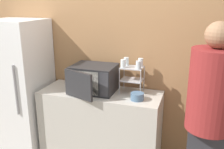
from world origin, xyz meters
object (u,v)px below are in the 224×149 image
object	(u,v)px
glass_back_right	(141,62)
refrigerator	(21,86)
glass_front_right	(139,65)
microwave	(93,79)
bowl	(137,97)
person	(210,110)
dish_rack	(132,74)
glass_back_left	(126,61)
glass_front_left	(123,64)

from	to	relation	value
glass_back_right	refrigerator	xyz separation A→B (m)	(-1.53, -0.21, -0.39)
glass_front_right	refrigerator	distance (m)	1.59
microwave	bowl	distance (m)	0.58
glass_front_right	bowl	bearing A→B (deg)	-79.41
refrigerator	person	bearing A→B (deg)	-7.40
glass_front_right	glass_back_right	bearing A→B (deg)	92.16
glass_back_right	person	world-z (taller)	person
dish_rack	person	world-z (taller)	person
glass_back_left	dish_rack	bearing A→B (deg)	-33.50
glass_back_right	bowl	size ratio (longest dim) A/B	0.63
glass_front_right	glass_back_left	distance (m)	0.21
dish_rack	glass_front_left	size ratio (longest dim) A/B	3.38
glass_front_right	glass_back_left	bearing A→B (deg)	144.41
microwave	person	size ratio (longest dim) A/B	0.32
microwave	glass_front_right	bearing A→B (deg)	3.90
glass_back_right	refrigerator	world-z (taller)	refrigerator
microwave	glass_back_left	world-z (taller)	glass_back_left
dish_rack	glass_front_right	distance (m)	0.17
microwave	glass_front_left	world-z (taller)	glass_front_left
glass_back_left	person	bearing A→B (deg)	-28.58
bowl	glass_back_left	bearing A→B (deg)	127.22
glass_front_left	refrigerator	size ratio (longest dim) A/B	0.05
glass_back_right	glass_back_left	bearing A→B (deg)	-177.54
glass_front_left	glass_back_right	bearing A→B (deg)	36.07
microwave	glass_back_left	xyz separation A→B (m)	(0.35, 0.16, 0.20)
person	glass_front_left	bearing A→B (deg)	157.47
microwave	glass_back_left	size ratio (longest dim) A/B	6.10
microwave	refrigerator	world-z (taller)	refrigerator
glass_front_left	glass_back_left	size ratio (longest dim) A/B	1.00
glass_front_left	glass_back_left	bearing A→B (deg)	88.15
glass_front_right	bowl	distance (m)	0.35
glass_back_right	glass_back_left	xyz separation A→B (m)	(-0.17, -0.01, 0.00)
glass_front_right	microwave	bearing A→B (deg)	-176.10
glass_back_right	dish_rack	bearing A→B (deg)	-141.53
person	dish_rack	bearing A→B (deg)	151.96
microwave	glass_front_left	size ratio (longest dim) A/B	6.10
glass_front_left	bowl	bearing A→B (deg)	-35.36
dish_rack	bowl	distance (m)	0.30
glass_back_right	person	xyz separation A→B (m)	(0.75, -0.51, -0.27)
glass_back_right	glass_front_right	size ratio (longest dim) A/B	1.00
microwave	glass_back_left	bearing A→B (deg)	24.36
glass_back_right	glass_front_right	distance (m)	0.13
bowl	refrigerator	xyz separation A→B (m)	(-1.56, 0.06, -0.08)
glass_front_right	person	xyz separation A→B (m)	(0.75, -0.38, -0.27)
dish_rack	bowl	world-z (taller)	dish_rack
microwave	bowl	xyz separation A→B (m)	(0.55, -0.10, -0.12)
dish_rack	bowl	size ratio (longest dim) A/B	2.14
refrigerator	bowl	bearing A→B (deg)	-2.09
glass_back_left	refrigerator	size ratio (longest dim) A/B	0.05
bowl	refrigerator	bearing A→B (deg)	177.91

